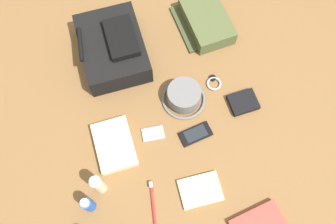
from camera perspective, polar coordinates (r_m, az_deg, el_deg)
name	(u,v)px	position (r m, az deg, el deg)	size (l,w,h in m)	color
ground_plane	(168,117)	(1.42, 0.00, -0.75)	(2.64, 2.02, 0.02)	brown
backpack	(113,48)	(1.49, -8.85, 10.21)	(0.36, 0.29, 0.14)	black
toiletry_pouch	(206,22)	(1.58, 6.09, 14.33)	(0.28, 0.25, 0.07)	#47512D
bucket_hat	(184,96)	(1.40, 2.59, 2.57)	(0.18, 0.18, 0.08)	slate
deodorant_spray	(88,205)	(1.30, -12.80, -14.39)	(0.04, 0.04, 0.12)	blue
lotion_bottle	(98,185)	(1.29, -11.21, -11.44)	(0.04, 0.04, 0.15)	beige
cell_phone	(196,134)	(1.38, 4.49, -3.58)	(0.09, 0.14, 0.01)	black
media_player	(153,134)	(1.38, -2.41, -3.53)	(0.05, 0.09, 0.01)	#B7B7BC
wristwatch	(214,83)	(1.47, 7.41, 4.69)	(0.07, 0.06, 0.01)	#99999E
toothbrush	(153,203)	(1.32, -2.45, -14.54)	(0.19, 0.02, 0.02)	red
wallet	(243,102)	(1.45, 12.05, 1.54)	(0.09, 0.11, 0.02)	black
notepad	(200,190)	(1.33, 5.24, -12.48)	(0.11, 0.15, 0.02)	beige
folded_towel	(115,145)	(1.37, -8.64, -5.31)	(0.20, 0.14, 0.04)	beige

